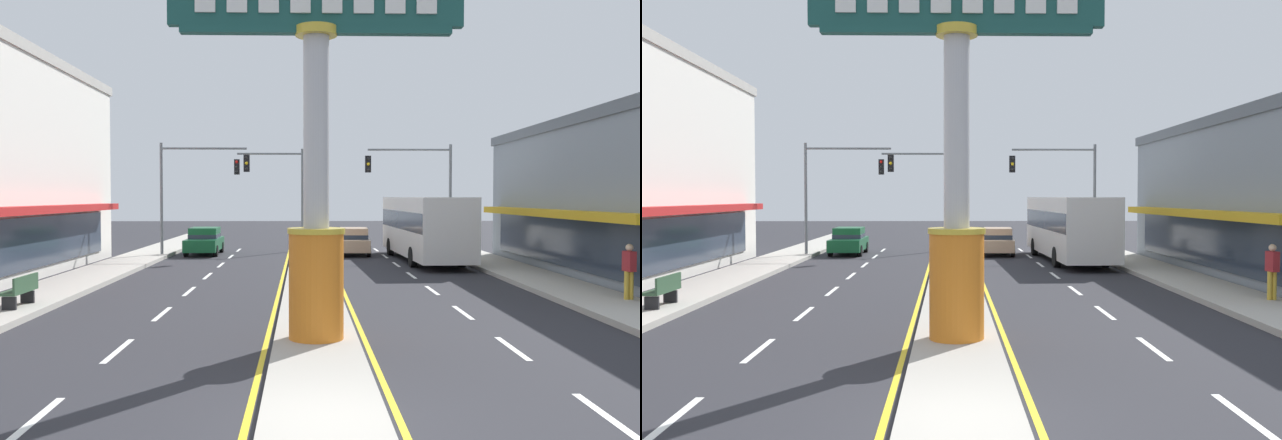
% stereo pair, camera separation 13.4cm
% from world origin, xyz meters
% --- Properties ---
extents(ground_plane, '(160.00, 160.00, 0.00)m').
position_xyz_m(ground_plane, '(0.00, 0.00, 0.00)').
color(ground_plane, '#28282D').
extents(median_strip, '(1.88, 52.00, 0.14)m').
position_xyz_m(median_strip, '(0.00, 18.00, 0.07)').
color(median_strip, '#A39E93').
rests_on(median_strip, ground).
extents(sidewalk_left, '(2.52, 60.00, 0.18)m').
position_xyz_m(sidewalk_left, '(-8.80, 16.00, 0.09)').
color(sidewalk_left, '#ADA89E').
rests_on(sidewalk_left, ground).
extents(sidewalk_right, '(2.52, 60.00, 0.18)m').
position_xyz_m(sidewalk_right, '(8.80, 16.00, 0.09)').
color(sidewalk_right, '#ADA89E').
rests_on(sidewalk_right, ground).
extents(lane_markings, '(8.62, 52.00, 0.01)m').
position_xyz_m(lane_markings, '(0.00, 16.65, 0.00)').
color(lane_markings, silver).
rests_on(lane_markings, ground).
extents(district_sign, '(6.43, 1.28, 8.15)m').
position_xyz_m(district_sign, '(-0.00, 5.27, 4.08)').
color(district_sign, orange).
rests_on(district_sign, median_strip).
extents(traffic_light_left_side, '(4.86, 0.46, 6.20)m').
position_xyz_m(traffic_light_left_side, '(-6.17, 26.49, 4.25)').
color(traffic_light_left_side, slate).
rests_on(traffic_light_left_side, ground).
extents(traffic_light_right_side, '(4.86, 0.46, 6.20)m').
position_xyz_m(traffic_light_right_side, '(6.17, 27.17, 4.25)').
color(traffic_light_right_side, slate).
rests_on(traffic_light_right_side, ground).
extents(traffic_light_median_far, '(4.20, 0.46, 6.20)m').
position_xyz_m(traffic_light_median_far, '(-1.81, 30.78, 4.19)').
color(traffic_light_median_far, slate).
rests_on(traffic_light_median_far, ground).
extents(bus_near_right_lane, '(2.86, 11.27, 3.26)m').
position_xyz_m(bus_near_right_lane, '(5.89, 24.10, 1.87)').
color(bus_near_right_lane, silver).
rests_on(bus_near_right_lane, ground).
extents(sedan_far_right_lane, '(1.86, 4.31, 1.53)m').
position_xyz_m(sedan_far_right_lane, '(-5.89, 28.26, 0.79)').
color(sedan_far_right_lane, '#14562D').
rests_on(sedan_far_right_lane, ground).
extents(sedan_near_left_lane, '(2.03, 4.40, 1.53)m').
position_xyz_m(sedan_near_left_lane, '(2.59, 27.81, 0.79)').
color(sedan_near_left_lane, tan).
rests_on(sedan_near_left_lane, ground).
extents(street_bench, '(0.48, 1.60, 0.88)m').
position_xyz_m(street_bench, '(-8.27, 9.50, 0.65)').
color(street_bench, '#2D4C33').
rests_on(street_bench, sidewalk_left).
extents(pedestrian_near_kerb, '(0.28, 0.43, 1.68)m').
position_xyz_m(pedestrian_near_kerb, '(9.55, 10.29, 1.13)').
color(pedestrian_near_kerb, gold).
rests_on(pedestrian_near_kerb, sidewalk_right).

